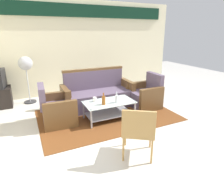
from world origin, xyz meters
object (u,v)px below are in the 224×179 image
object	(u,v)px
pedestal_fan	(26,66)
wicker_chair	(138,129)
bottle_brown	(104,100)
cup	(95,99)
armchair_right	(145,96)
couch	(98,95)
coffee_table	(109,108)
bottle_clear	(117,99)
armchair_left	(57,110)

from	to	relation	value
pedestal_fan	wicker_chair	world-z (taller)	pedestal_fan
wicker_chair	pedestal_fan	bearing A→B (deg)	146.03
bottle_brown	cup	distance (m)	0.28
armchair_right	cup	distance (m)	1.45
couch	coffee_table	xyz separation A→B (m)	(-0.04, -0.80, -0.04)
bottle_clear	bottle_brown	world-z (taller)	bottle_brown
armchair_left	cup	xyz separation A→B (m)	(0.80, -0.14, 0.17)
couch	wicker_chair	xyz separation A→B (m)	(-0.21, -2.24, 0.18)
armchair_left	cup	size ratio (longest dim) A/B	8.50
bottle_clear	wicker_chair	world-z (taller)	wicker_chair
bottle_brown	wicker_chair	bearing A→B (deg)	-89.89
couch	bottle_clear	world-z (taller)	couch
armchair_right	coffee_table	world-z (taller)	armchair_right
bottle_clear	wicker_chair	distance (m)	1.35
armchair_right	coffee_table	bearing A→B (deg)	104.17
armchair_right	pedestal_fan	xyz separation A→B (m)	(-2.70, 1.61, 0.73)
pedestal_fan	couch	bearing A→B (deg)	-34.39
armchair_left	bottle_clear	size ratio (longest dim) A/B	3.50
coffee_table	cup	bearing A→B (deg)	151.72
coffee_table	couch	bearing A→B (deg)	87.11
armchair_left	armchair_right	xyz separation A→B (m)	(2.23, -0.01, 0.00)
armchair_left	pedestal_fan	size ratio (longest dim) A/B	0.67
armchair_left	bottle_brown	size ratio (longest dim) A/B	3.31
coffee_table	pedestal_fan	xyz separation A→B (m)	(-1.55, 1.89, 0.74)
couch	pedestal_fan	size ratio (longest dim) A/B	1.43
wicker_chair	cup	bearing A→B (deg)	127.43
armchair_right	bottle_brown	size ratio (longest dim) A/B	3.31
bottle_brown	pedestal_fan	size ratio (longest dim) A/B	0.20
armchair_right	cup	xyz separation A→B (m)	(-1.43, -0.13, 0.17)
coffee_table	bottle_clear	xyz separation A→B (m)	(0.13, -0.12, 0.23)
couch	cup	xyz separation A→B (m)	(-0.32, -0.65, 0.14)
armchair_right	coffee_table	size ratio (longest dim) A/B	0.77
bottle_brown	pedestal_fan	xyz separation A→B (m)	(-1.38, 1.99, 0.51)
armchair_right	bottle_brown	distance (m)	1.40
coffee_table	bottle_brown	xyz separation A→B (m)	(-0.17, -0.10, 0.24)
coffee_table	wicker_chair	size ratio (longest dim) A/B	1.31
coffee_table	bottle_brown	bearing A→B (deg)	-149.42
armchair_right	couch	bearing A→B (deg)	65.36
armchair_left	pedestal_fan	bearing A→B (deg)	-160.21
cup	wicker_chair	bearing A→B (deg)	-86.09
armchair_right	pedestal_fan	size ratio (longest dim) A/B	0.67
couch	bottle_brown	world-z (taller)	couch
couch	coffee_table	bearing A→B (deg)	87.69
cup	armchair_left	bearing A→B (deg)	169.79
bottle_clear	couch	bearing A→B (deg)	95.31
armchair_left	wicker_chair	distance (m)	1.97
wicker_chair	couch	bearing A→B (deg)	118.15
armchair_left	cup	distance (m)	0.83
bottle_brown	cup	world-z (taller)	bottle_brown
armchair_left	bottle_clear	distance (m)	1.29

